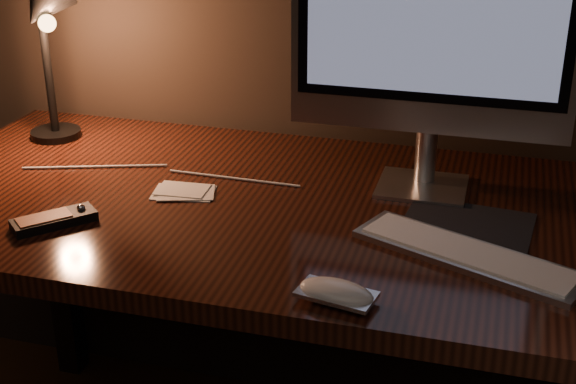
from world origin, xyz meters
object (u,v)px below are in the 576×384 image
(monitor, at_px, (434,24))
(media_remote, at_px, (54,220))
(keyboard, at_px, (467,254))
(mouse, at_px, (336,295))
(desk, at_px, (308,249))
(desk_lamp, at_px, (44,30))

(monitor, bearing_deg, media_remote, -151.52)
(monitor, bearing_deg, keyboard, -67.90)
(mouse, bearing_deg, keyboard, 57.56)
(monitor, xyz_separation_m, media_remote, (-0.62, -0.34, -0.32))
(mouse, bearing_deg, media_remote, 178.57)
(desk, height_order, mouse, mouse)
(keyboard, bearing_deg, desk, 171.28)
(monitor, xyz_separation_m, mouse, (-0.07, -0.45, -0.32))
(desk, relative_size, media_remote, 11.00)
(mouse, distance_m, desk_lamp, 0.94)
(keyboard, bearing_deg, mouse, -110.53)
(media_remote, bearing_deg, monitor, -19.20)
(keyboard, xyz_separation_m, mouse, (-0.18, -0.19, 0.00))
(monitor, height_order, desk_lamp, monitor)
(desk, relative_size, desk_lamp, 4.16)
(desk, xyz_separation_m, media_remote, (-0.40, -0.27, 0.14))
(desk, bearing_deg, mouse, -69.91)
(keyboard, distance_m, media_remote, 0.73)
(desk, xyz_separation_m, mouse, (0.14, -0.39, 0.14))
(media_remote, distance_m, desk_lamp, 0.50)
(desk_lamp, bearing_deg, keyboard, -23.89)
(media_remote, bearing_deg, mouse, -59.96)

